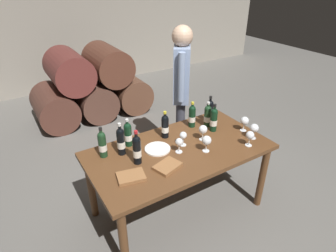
{
  "coord_description": "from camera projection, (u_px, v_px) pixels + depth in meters",
  "views": [
    {
      "loc": [
        -1.26,
        -1.84,
        2.25
      ],
      "look_at": [
        0.0,
        0.2,
        0.91
      ],
      "focal_mm": 30.62,
      "sensor_mm": 36.0,
      "label": 1
    }
  ],
  "objects": [
    {
      "name": "barrel_stack",
      "position": [
        91.0,
        86.0,
        4.72
      ],
      "size": [
        1.86,
        0.9,
        1.15
      ],
      "color": "#502D23",
      "rests_on": "ground_plane"
    },
    {
      "name": "ground_plane",
      "position": [
        178.0,
        208.0,
        3.04
      ],
      "size": [
        14.0,
        14.0,
        0.0
      ],
      "primitive_type": "plane",
      "color": "#66635E"
    },
    {
      "name": "wine_bottle_2",
      "position": [
        137.0,
        149.0,
        2.42
      ],
      "size": [
        0.07,
        0.07,
        0.32
      ],
      "color": "black",
      "rests_on": "dining_table"
    },
    {
      "name": "wine_glass_6",
      "position": [
        179.0,
        143.0,
        2.58
      ],
      "size": [
        0.07,
        0.07,
        0.14
      ],
      "color": "white",
      "rests_on": "dining_table"
    },
    {
      "name": "wine_bottle_0",
      "position": [
        121.0,
        141.0,
        2.54
      ],
      "size": [
        0.07,
        0.07,
        0.31
      ],
      "color": "black",
      "rests_on": "dining_table"
    },
    {
      "name": "wine_bottle_8",
      "position": [
        207.0,
        116.0,
        2.99
      ],
      "size": [
        0.07,
        0.07,
        0.28
      ],
      "color": "#19381E",
      "rests_on": "dining_table"
    },
    {
      "name": "wine_bottle_4",
      "position": [
        192.0,
        116.0,
        2.99
      ],
      "size": [
        0.07,
        0.07,
        0.28
      ],
      "color": "black",
      "rests_on": "dining_table"
    },
    {
      "name": "wine_glass_1",
      "position": [
        245.0,
        121.0,
        2.91
      ],
      "size": [
        0.09,
        0.09,
        0.16
      ],
      "color": "white",
      "rests_on": "dining_table"
    },
    {
      "name": "serving_plate",
      "position": [
        158.0,
        149.0,
        2.66
      ],
      "size": [
        0.24,
        0.24,
        0.01
      ],
      "primitive_type": "cylinder",
      "color": "white",
      "rests_on": "dining_table"
    },
    {
      "name": "wine_bottle_6",
      "position": [
        214.0,
        119.0,
        2.91
      ],
      "size": [
        0.07,
        0.07,
        0.3
      ],
      "color": "black",
      "rests_on": "dining_table"
    },
    {
      "name": "wine_bottle_7",
      "position": [
        165.0,
        126.0,
        2.8
      ],
      "size": [
        0.07,
        0.07,
        0.28
      ],
      "color": "black",
      "rests_on": "dining_table"
    },
    {
      "name": "dining_table",
      "position": [
        179.0,
        157.0,
        2.72
      ],
      "size": [
        1.7,
        0.9,
        0.76
      ],
      "color": "brown",
      "rests_on": "ground_plane"
    },
    {
      "name": "wine_bottle_5",
      "position": [
        210.0,
        111.0,
        3.07
      ],
      "size": [
        0.07,
        0.07,
        0.31
      ],
      "color": "black",
      "rests_on": "dining_table"
    },
    {
      "name": "tasting_notebook",
      "position": [
        131.0,
        177.0,
        2.3
      ],
      "size": [
        0.25,
        0.2,
        0.03
      ],
      "primitive_type": "cube",
      "rotation": [
        0.0,
        0.0,
        -0.22
      ],
      "color": "#936038",
      "rests_on": "dining_table"
    },
    {
      "name": "sommelier_presenting",
      "position": [
        181.0,
        85.0,
        3.33
      ],
      "size": [
        0.33,
        0.42,
        1.72
      ],
      "color": "#383842",
      "rests_on": "ground_plane"
    },
    {
      "name": "wine_glass_3",
      "position": [
        183.0,
        136.0,
        2.68
      ],
      "size": [
        0.07,
        0.07,
        0.14
      ],
      "color": "white",
      "rests_on": "dining_table"
    },
    {
      "name": "wine_glass_2",
      "position": [
        254.0,
        128.0,
        2.78
      ],
      "size": [
        0.09,
        0.09,
        0.16
      ],
      "color": "white",
      "rests_on": "dining_table"
    },
    {
      "name": "wine_glass_5",
      "position": [
        203.0,
        130.0,
        2.76
      ],
      "size": [
        0.08,
        0.08,
        0.16
      ],
      "color": "white",
      "rests_on": "dining_table"
    },
    {
      "name": "wine_glass_4",
      "position": [
        207.0,
        141.0,
        2.59
      ],
      "size": [
        0.09,
        0.09,
        0.16
      ],
      "color": "white",
      "rests_on": "dining_table"
    },
    {
      "name": "leather_ledger",
      "position": [
        167.0,
        166.0,
        2.42
      ],
      "size": [
        0.26,
        0.22,
        0.03
      ],
      "primitive_type": "cube",
      "rotation": [
        0.0,
        0.0,
        0.29
      ],
      "color": "#936038",
      "rests_on": "dining_table"
    },
    {
      "name": "wine_glass_0",
      "position": [
        250.0,
        136.0,
        2.67
      ],
      "size": [
        0.08,
        0.08,
        0.15
      ],
      "color": "white",
      "rests_on": "dining_table"
    },
    {
      "name": "wine_bottle_1",
      "position": [
        128.0,
        134.0,
        2.67
      ],
      "size": [
        0.07,
        0.07,
        0.28
      ],
      "color": "black",
      "rests_on": "dining_table"
    },
    {
      "name": "wine_bottle_3",
      "position": [
        102.0,
        144.0,
        2.51
      ],
      "size": [
        0.07,
        0.07,
        0.29
      ],
      "color": "#19381E",
      "rests_on": "dining_table"
    },
    {
      "name": "cellar_back_wall",
      "position": [
        58.0,
        17.0,
        5.47
      ],
      "size": [
        10.0,
        0.24,
        2.8
      ],
      "primitive_type": "cube",
      "color": "gray",
      "rests_on": "ground_plane"
    }
  ]
}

